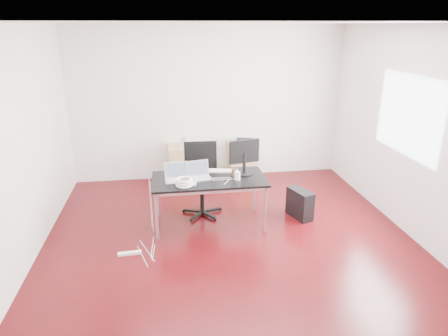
{
  "coord_description": "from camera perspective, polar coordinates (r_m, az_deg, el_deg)",
  "views": [
    {
      "loc": [
        -0.78,
        -4.74,
        2.78
      ],
      "look_at": [
        0.0,
        0.55,
        0.85
      ],
      "focal_mm": 32.0,
      "sensor_mm": 36.0,
      "label": 1
    }
  ],
  "objects": [
    {
      "name": "cup_white",
      "position": [
        5.57,
        1.92,
        -1.12
      ],
      "size": [
        0.1,
        0.1,
        0.12
      ],
      "primitive_type": "cylinder",
      "rotation": [
        0.0,
        0.0,
        0.36
      ],
      "color": "white",
      "rests_on": "desk"
    },
    {
      "name": "pc_tower",
      "position": [
        6.18,
        10.78,
        -5.02
      ],
      "size": [
        0.34,
        0.49,
        0.44
      ],
      "primitive_type": "cube",
      "rotation": [
        0.0,
        0.0,
        0.33
      ],
      "color": "black",
      "rests_on": "ground"
    },
    {
      "name": "speaker",
      "position": [
        7.22,
        -5.84,
        3.72
      ],
      "size": [
        0.1,
        0.09,
        0.18
      ],
      "primitive_type": "cube",
      "rotation": [
        0.0,
        0.0,
        -0.16
      ],
      "color": "#9E9E9E",
      "rests_on": "filing_cabinet_left"
    },
    {
      "name": "power_strip",
      "position": [
        5.37,
        -13.33,
        -11.77
      ],
      "size": [
        0.3,
        0.08,
        0.04
      ],
      "primitive_type": "cube",
      "rotation": [
        0.0,
        0.0,
        0.08
      ],
      "color": "white",
      "rests_on": "ground"
    },
    {
      "name": "navy_garment",
      "position": [
        7.37,
        2.97,
        3.78
      ],
      "size": [
        0.35,
        0.3,
        0.09
      ],
      "primitive_type": "cube",
      "rotation": [
        0.0,
        0.0,
        -0.23
      ],
      "color": "black",
      "rests_on": "filing_cabinet_right"
    },
    {
      "name": "filing_cabinet_left",
      "position": [
        7.39,
        -5.91,
        0.53
      ],
      "size": [
        0.5,
        0.5,
        0.7
      ],
      "primitive_type": "cube",
      "color": "#A38451",
      "rests_on": "ground"
    },
    {
      "name": "desk",
      "position": [
        5.67,
        -2.15,
        -1.97
      ],
      "size": [
        1.6,
        0.8,
        0.73
      ],
      "color": "black",
      "rests_on": "ground"
    },
    {
      "name": "room_shell",
      "position": [
        5.01,
        1.33,
        3.87
      ],
      "size": [
        5.0,
        5.0,
        5.0
      ],
      "color": "#360609",
      "rests_on": "ground"
    },
    {
      "name": "monitor",
      "position": [
        5.73,
        2.9,
        1.85
      ],
      "size": [
        0.45,
        0.26,
        0.51
      ],
      "rotation": [
        0.0,
        0.0,
        0.23
      ],
      "color": "black",
      "rests_on": "desk"
    },
    {
      "name": "office_chair",
      "position": [
        6.09,
        -3.24,
        -1.13
      ],
      "size": [
        0.5,
        0.52,
        1.08
      ],
      "rotation": [
        0.0,
        0.0,
        -0.04
      ],
      "color": "black",
      "rests_on": "ground"
    },
    {
      "name": "cup_brown",
      "position": [
        5.72,
        1.46,
        -0.63
      ],
      "size": [
        0.1,
        0.1,
        0.1
      ],
      "primitive_type": "cylinder",
      "rotation": [
        0.0,
        0.0,
        0.42
      ],
      "color": "brown",
      "rests_on": "desk"
    },
    {
      "name": "laptop_left",
      "position": [
        5.61,
        -6.72,
        -1.16
      ],
      "size": [
        0.35,
        0.28,
        0.23
      ],
      "rotation": [
        0.0,
        0.0,
        0.1
      ],
      "color": "silver",
      "rests_on": "desk"
    },
    {
      "name": "cable_coil",
      "position": [
        5.39,
        -5.71,
        -2.05
      ],
      "size": [
        0.24,
        0.24,
        0.11
      ],
      "rotation": [
        0.0,
        0.0,
        0.26
      ],
      "color": "white",
      "rests_on": "desk"
    },
    {
      "name": "power_adapter",
      "position": [
        5.41,
        -4.37,
        -2.33
      ],
      "size": [
        0.08,
        0.08,
        0.03
      ],
      "primitive_type": "cube",
      "rotation": [
        0.0,
        0.0,
        -0.13
      ],
      "color": "white",
      "rests_on": "desk"
    },
    {
      "name": "laptop_right",
      "position": [
        5.64,
        -3.6,
        -0.91
      ],
      "size": [
        0.38,
        0.32,
        0.23
      ],
      "rotation": [
        0.0,
        0.0,
        0.21
      ],
      "color": "silver",
      "rests_on": "desk"
    },
    {
      "name": "filing_cabinet_right",
      "position": [
        7.51,
        2.56,
        0.94
      ],
      "size": [
        0.5,
        0.5,
        0.7
      ],
      "primitive_type": "cube",
      "color": "#A38451",
      "rests_on": "ground"
    },
    {
      "name": "wastebasket",
      "position": [
        7.47,
        -2.27,
        -0.88
      ],
      "size": [
        0.28,
        0.28,
        0.28
      ],
      "primitive_type": "cylinder",
      "rotation": [
        0.0,
        0.0,
        0.21
      ],
      "color": "black",
      "rests_on": "ground"
    },
    {
      "name": "keyboard",
      "position": [
        5.89,
        -0.16,
        -0.41
      ],
      "size": [
        0.46,
        0.22,
        0.02
      ],
      "primitive_type": "cube",
      "rotation": [
        0.0,
        0.0,
        -0.2
      ],
      "color": "white",
      "rests_on": "desk"
    }
  ]
}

